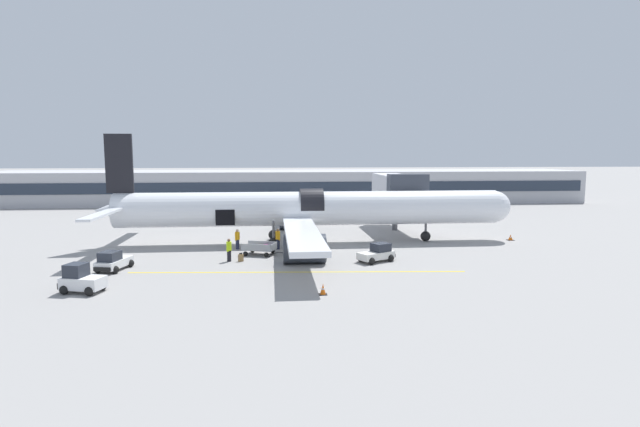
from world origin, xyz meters
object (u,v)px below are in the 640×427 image
object	(u,v)px
suitcase_on_tarmac_upright	(288,249)
ground_crew_driver	(229,249)
baggage_cart_loading	(261,249)
ground_crew_loader_a	(299,242)
airplane	(306,210)
baggage_tug_rear	(113,262)
ground_crew_supervisor	(278,238)
baggage_tug_lead	(377,254)
ground_crew_loader_b	(237,239)
suitcase_on_tarmac_spare	(241,258)
baggage_tug_mid	(81,280)

from	to	relation	value
suitcase_on_tarmac_upright	ground_crew_driver	bearing A→B (deg)	-150.31
baggage_cart_loading	ground_crew_loader_a	xyz separation A→B (m)	(3.23, 0.50, 0.46)
airplane	baggage_tug_rear	distance (m)	17.71
ground_crew_loader_a	ground_crew_supervisor	world-z (taller)	ground_crew_supervisor
baggage_tug_lead	ground_crew_supervisor	bearing A→B (deg)	143.07
ground_crew_loader_b	suitcase_on_tarmac_spare	size ratio (longest dim) A/B	2.61
baggage_tug_mid	suitcase_on_tarmac_upright	world-z (taller)	baggage_tug_mid
airplane	ground_crew_loader_b	bearing A→B (deg)	-159.29
baggage_tug_lead	suitcase_on_tarmac_upright	size ratio (longest dim) A/B	3.93
ground_crew_loader_b	baggage_cart_loading	bearing A→B (deg)	-52.01
suitcase_on_tarmac_upright	ground_crew_loader_b	bearing A→B (deg)	152.04
baggage_cart_loading	ground_crew_supervisor	distance (m)	2.79
baggage_tug_rear	ground_crew_supervisor	bearing A→B (deg)	29.88
baggage_cart_loading	suitcase_on_tarmac_spare	bearing A→B (deg)	-121.72
baggage_tug_mid	ground_crew_loader_b	size ratio (longest dim) A/B	1.57
baggage_tug_lead	airplane	bearing A→B (deg)	120.75
suitcase_on_tarmac_spare	ground_crew_loader_b	bearing A→B (deg)	96.60
baggage_tug_rear	baggage_cart_loading	world-z (taller)	baggage_tug_rear
baggage_tug_rear	baggage_cart_loading	distance (m)	11.50
baggage_tug_rear	airplane	bearing A→B (deg)	33.26
baggage_tug_rear	ground_crew_loader_a	size ratio (longest dim) A/B	1.90
suitcase_on_tarmac_spare	suitcase_on_tarmac_upright	bearing A→B (deg)	36.17
ground_crew_loader_b	suitcase_on_tarmac_upright	world-z (taller)	ground_crew_loader_b
baggage_tug_lead	baggage_tug_mid	size ratio (longest dim) A/B	1.15
airplane	baggage_cart_loading	world-z (taller)	airplane
ground_crew_loader_b	ground_crew_driver	size ratio (longest dim) A/B	0.99
baggage_tug_lead	baggage_cart_loading	xyz separation A→B (m)	(-9.17, 3.46, -0.13)
suitcase_on_tarmac_upright	suitcase_on_tarmac_spare	distance (m)	4.72
baggage_tug_rear	ground_crew_driver	size ratio (longest dim) A/B	1.89
ground_crew_supervisor	suitcase_on_tarmac_spare	xyz separation A→B (m)	(-2.98, -4.76, -0.68)
suitcase_on_tarmac_spare	baggage_cart_loading	bearing A→B (deg)	58.28
baggage_tug_mid	ground_crew_loader_b	bearing A→B (deg)	56.62
airplane	suitcase_on_tarmac_upright	bearing A→B (deg)	-111.16
ground_crew_loader_a	baggage_cart_loading	bearing A→B (deg)	-171.23
airplane	baggage_tug_rear	xyz separation A→B (m)	(-14.66, -9.62, -2.50)
ground_crew_driver	suitcase_on_tarmac_spare	world-z (taller)	ground_crew_driver
baggage_tug_mid	ground_crew_loader_a	size ratio (longest dim) A/B	1.56
ground_crew_loader_b	suitcase_on_tarmac_upright	distance (m)	5.02
airplane	baggage_tug_mid	distance (m)	21.46
ground_crew_driver	suitcase_on_tarmac_upright	xyz separation A→B (m)	(4.72, 2.69, -0.59)
airplane	suitcase_on_tarmac_upright	distance (m)	5.74
baggage_tug_rear	ground_crew_supervisor	xyz separation A→B (m)	(12.02, 6.91, 0.34)
baggage_tug_rear	suitcase_on_tarmac_spare	bearing A→B (deg)	13.36
ground_crew_driver	baggage_cart_loading	bearing A→B (deg)	44.11
baggage_tug_lead	ground_crew_loader_b	xyz separation A→B (m)	(-11.27, 6.15, 0.33)
baggage_tug_lead	baggage_cart_loading	distance (m)	9.81
baggage_tug_rear	suitcase_on_tarmac_upright	bearing A→B (deg)	21.00
ground_crew_driver	baggage_tug_mid	bearing A→B (deg)	-135.96
baggage_tug_lead	baggage_cart_loading	world-z (taller)	baggage_tug_lead
ground_crew_driver	airplane	bearing A→B (deg)	48.47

